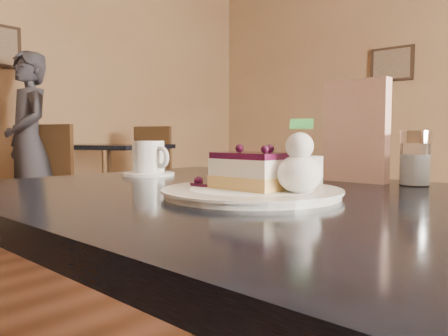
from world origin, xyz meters
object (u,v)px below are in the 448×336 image
Objects in this scene: coffee_set at (149,160)px; bg_table_far_left at (108,217)px; dessert_plate at (252,193)px; patron at (29,144)px; cheesecake_slice at (252,171)px; main_table at (270,238)px.

coffee_set reaches higher than bg_table_far_left.
patron is at bearing 159.50° from dessert_plate.
main_table is at bearing 90.00° from cheesecake_slice.
patron is at bearing -116.44° from bg_table_far_left.
cheesecake_slice is at bearing 0.00° from dessert_plate.
main_table is at bearing -12.81° from coffee_set.
bg_table_far_left is (-3.11, 1.90, -0.71)m from cheesecake_slice.
cheesecake_slice is at bearing -19.04° from coffee_set.
main_table is 0.45m from coffee_set.
dessert_plate is (-0.00, -0.05, 0.08)m from main_table.
patron is at bearing 162.68° from cheesecake_slice.
main_table is 0.79× the size of patron.
patron is at bearing 159.28° from coffee_set.
patron reaches higher than main_table.
coffee_set is at bearing 170.37° from main_table.
dessert_plate is 0.45m from coffee_set.
dessert_plate is 0.15× the size of bg_table_far_left.
patron reaches higher than cheesecake_slice.
cheesecake_slice is 0.45m from coffee_set.
coffee_set reaches higher than cheesecake_slice.
bg_table_far_left is at bearing 148.51° from dessert_plate.
cheesecake_slice is at bearing -48.11° from bg_table_far_left.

